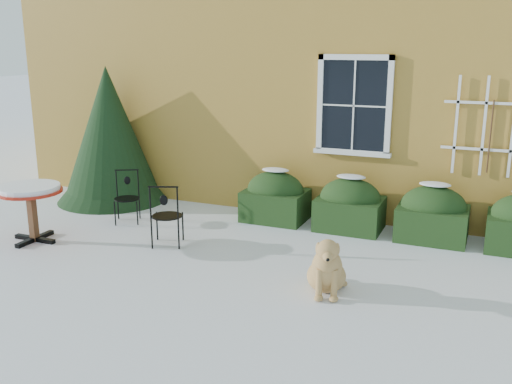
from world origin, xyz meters
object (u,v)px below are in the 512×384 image
at_px(patio_chair_near, 166,215).
at_px(evergreen_shrub, 110,147).
at_px(bistro_table, 30,195).
at_px(patio_chair_far, 127,197).
at_px(dog, 327,270).

bearing_deg(patio_chair_near, evergreen_shrub, -59.37).
height_order(evergreen_shrub, patio_chair_near, evergreen_shrub).
distance_m(bistro_table, patio_chair_far, 1.61).
relative_size(bistro_table, patio_chair_far, 1.08).
relative_size(evergreen_shrub, dog, 2.98).
xyz_separation_m(patio_chair_far, dog, (3.94, -1.49, -0.13)).
xyz_separation_m(patio_chair_near, patio_chair_far, (-1.26, 0.77, -0.04)).
bearing_deg(bistro_table, dog, -1.00).
distance_m(bistro_table, dog, 4.70).
bearing_deg(dog, evergreen_shrub, 136.45).
relative_size(patio_chair_near, patio_chair_far, 1.09).
height_order(evergreen_shrub, dog, evergreen_shrub).
distance_m(patio_chair_far, dog, 4.22).
relative_size(patio_chair_far, dog, 1.02).
relative_size(bistro_table, patio_chair_near, 0.99).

